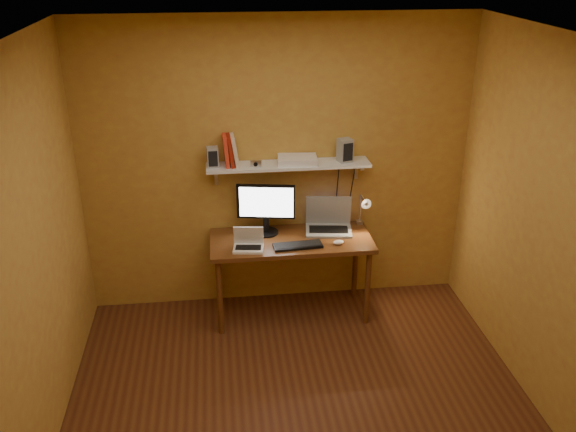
{
  "coord_description": "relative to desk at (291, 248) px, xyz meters",
  "views": [
    {
      "loc": [
        -0.52,
        -3.41,
        3.1
      ],
      "look_at": [
        0.04,
        1.18,
        1.02
      ],
      "focal_mm": 38.0,
      "sensor_mm": 36.0,
      "label": 1
    }
  ],
  "objects": [
    {
      "name": "shelf_camera",
      "position": [
        -0.28,
        0.14,
        0.74
      ],
      "size": [
        0.1,
        0.06,
        0.06
      ],
      "color": "silver",
      "rests_on": "wall_shelf"
    },
    {
      "name": "router",
      "position": [
        0.08,
        0.2,
        0.74
      ],
      "size": [
        0.35,
        0.25,
        0.06
      ],
      "primitive_type": "cube",
      "rotation": [
        0.0,
        0.0,
        -0.09
      ],
      "color": "white",
      "rests_on": "wall_shelf"
    },
    {
      "name": "room",
      "position": [
        -0.08,
        -1.28,
        0.64
      ],
      "size": [
        3.44,
        3.24,
        2.64
      ],
      "color": "#5B3217",
      "rests_on": "ground"
    },
    {
      "name": "keyboard",
      "position": [
        0.04,
        -0.15,
        0.1
      ],
      "size": [
        0.42,
        0.17,
        0.02
      ],
      "primitive_type": "cube",
      "rotation": [
        0.0,
        0.0,
        0.08
      ],
      "color": "black",
      "rests_on": "desk"
    },
    {
      "name": "mouse",
      "position": [
        0.39,
        -0.15,
        0.1
      ],
      "size": [
        0.1,
        0.08,
        0.03
      ],
      "primitive_type": "ellipsoid",
      "rotation": [
        0.0,
        0.0,
        0.16
      ],
      "color": "white",
      "rests_on": "desk"
    },
    {
      "name": "speaker_right",
      "position": [
        0.49,
        0.19,
        0.81
      ],
      "size": [
        0.14,
        0.14,
        0.2
      ],
      "primitive_type": "cube",
      "rotation": [
        0.0,
        0.0,
        0.28
      ],
      "color": "#93979B",
      "rests_on": "wall_shelf"
    },
    {
      "name": "laptop",
      "position": [
        0.36,
        0.16,
        0.16
      ],
      "size": [
        0.44,
        0.34,
        0.3
      ],
      "rotation": [
        0.0,
        0.0,
        -0.14
      ],
      "color": "#93979B",
      "rests_on": "desk"
    },
    {
      "name": "wall_shelf",
      "position": [
        -0.0,
        0.19,
        0.69
      ],
      "size": [
        1.4,
        0.25,
        0.21
      ],
      "color": "white",
      "rests_on": "room"
    },
    {
      "name": "speaker_left",
      "position": [
        -0.64,
        0.19,
        0.8
      ],
      "size": [
        0.1,
        0.1,
        0.17
      ],
      "primitive_type": "cube",
      "rotation": [
        0.0,
        0.0,
        0.06
      ],
      "color": "#93979B",
      "rests_on": "wall_shelf"
    },
    {
      "name": "monitor",
      "position": [
        -0.2,
        0.14,
        0.34
      ],
      "size": [
        0.5,
        0.25,
        0.46
      ],
      "rotation": [
        0.0,
        0.0,
        -0.17
      ],
      "color": "black",
      "rests_on": "desk"
    },
    {
      "name": "desk_lamp",
      "position": [
        0.66,
        0.13,
        0.29
      ],
      "size": [
        0.09,
        0.23,
        0.38
      ],
      "color": "silver",
      "rests_on": "desk"
    },
    {
      "name": "desk",
      "position": [
        0.0,
        0.0,
        0.0
      ],
      "size": [
        1.4,
        0.6,
        0.75
      ],
      "color": "brown",
      "rests_on": "ground"
    },
    {
      "name": "books",
      "position": [
        -0.49,
        0.2,
        0.84
      ],
      "size": [
        0.14,
        0.18,
        0.26
      ],
      "color": "red",
      "rests_on": "wall_shelf"
    },
    {
      "name": "netbook",
      "position": [
        -0.38,
        -0.13,
        0.14
      ],
      "size": [
        0.27,
        0.21,
        0.19
      ],
      "rotation": [
        0.0,
        0.0,
        -0.13
      ],
      "color": "white",
      "rests_on": "desk"
    }
  ]
}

